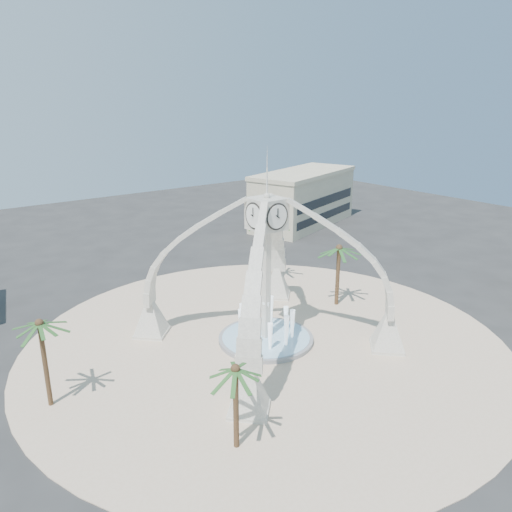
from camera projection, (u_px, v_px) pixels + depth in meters
ground at (266, 341)px, 42.23m from camera, size 140.00×140.00×0.00m
plaza at (266, 341)px, 42.22m from camera, size 40.00×40.00×0.06m
clock_tower at (266, 269)px, 40.24m from camera, size 17.94×17.94×16.30m
fountain at (266, 338)px, 42.14m from camera, size 8.00×8.00×3.62m
building_ne at (303, 198)px, 79.45m from camera, size 21.87×14.17×8.60m
palm_east at (339, 249)px, 47.87m from camera, size 4.35×4.35×6.68m
palm_west at (39, 325)px, 31.65m from camera, size 4.54×4.54×6.71m
palm_north at (268, 225)px, 53.36m from camera, size 4.83×4.83×7.56m
palm_south at (235, 370)px, 27.91m from camera, size 4.27×4.27×5.89m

